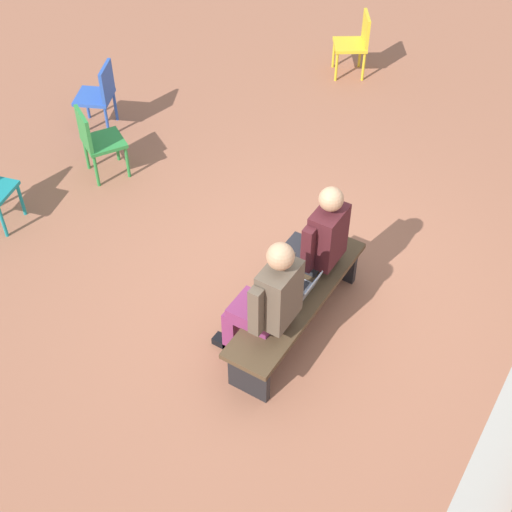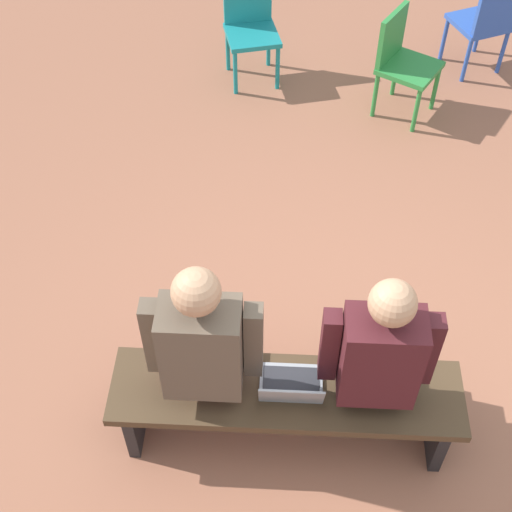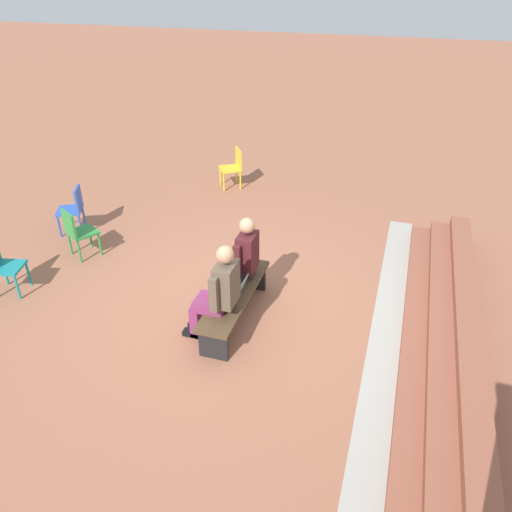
{
  "view_description": "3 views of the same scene",
  "coord_description": "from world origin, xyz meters",
  "px_view_note": "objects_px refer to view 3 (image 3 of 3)",
  "views": [
    {
      "loc": [
        4.08,
        2.02,
        4.97
      ],
      "look_at": [
        0.38,
        -0.28,
        0.75
      ],
      "focal_mm": 50.0,
      "sensor_mm": 36.0,
      "label": 1
    },
    {
      "loc": [
        0.4,
        2.02,
        3.6
      ],
      "look_at": [
        0.51,
        -0.35,
        0.94
      ],
      "focal_mm": 50.0,
      "sensor_mm": 36.0,
      "label": 2
    },
    {
      "loc": [
        5.45,
        2.02,
        4.27
      ],
      "look_at": [
        -0.21,
        0.24,
        0.73
      ],
      "focal_mm": 35.0,
      "sensor_mm": 36.0,
      "label": 3
    }
  ],
  "objects_px": {
    "bench": "(235,298)",
    "plastic_chair_near_bench_right": "(234,166)",
    "laptop": "(236,288)",
    "plastic_chair_far_right": "(77,230)",
    "plastic_chair_by_pillar": "(73,207)",
    "plastic_chair_foreground": "(1,264)",
    "person_adult": "(218,291)",
    "person_student": "(240,259)"
  },
  "relations": [
    {
      "from": "laptop",
      "to": "plastic_chair_by_pillar",
      "type": "bearing_deg",
      "value": -113.36
    },
    {
      "from": "laptop",
      "to": "plastic_chair_near_bench_right",
      "type": "distance_m",
      "value": 4.63
    },
    {
      "from": "bench",
      "to": "person_student",
      "type": "height_order",
      "value": "person_student"
    },
    {
      "from": "bench",
      "to": "person_adult",
      "type": "relative_size",
      "value": 1.31
    },
    {
      "from": "plastic_chair_far_right",
      "to": "plastic_chair_foreground",
      "type": "bearing_deg",
      "value": -20.3
    },
    {
      "from": "person_student",
      "to": "plastic_chair_by_pillar",
      "type": "height_order",
      "value": "person_student"
    },
    {
      "from": "plastic_chair_far_right",
      "to": "plastic_chair_foreground",
      "type": "relative_size",
      "value": 1.0
    },
    {
      "from": "bench",
      "to": "plastic_chair_foreground",
      "type": "xyz_separation_m",
      "value": [
        0.38,
        -3.45,
        0.13
      ]
    },
    {
      "from": "person_student",
      "to": "laptop",
      "type": "xyz_separation_m",
      "value": [
        0.4,
        0.08,
        -0.22
      ]
    },
    {
      "from": "person_student",
      "to": "person_adult",
      "type": "relative_size",
      "value": 0.98
    },
    {
      "from": "person_adult",
      "to": "plastic_chair_near_bench_right",
      "type": "distance_m",
      "value": 5.01
    },
    {
      "from": "bench",
      "to": "person_adult",
      "type": "distance_m",
      "value": 0.56
    },
    {
      "from": "plastic_chair_by_pillar",
      "to": "plastic_chair_far_right",
      "type": "xyz_separation_m",
      "value": [
        0.75,
        0.6,
        0.0
      ]
    },
    {
      "from": "person_student",
      "to": "plastic_chair_far_right",
      "type": "bearing_deg",
      "value": -98.06
    },
    {
      "from": "person_adult",
      "to": "laptop",
      "type": "xyz_separation_m",
      "value": [
        -0.43,
        0.08,
        -0.23
      ]
    },
    {
      "from": "laptop",
      "to": "plastic_chair_far_right",
      "type": "height_order",
      "value": "plastic_chair_far_right"
    },
    {
      "from": "plastic_chair_near_bench_right",
      "to": "plastic_chair_foreground",
      "type": "relative_size",
      "value": 1.0
    },
    {
      "from": "bench",
      "to": "person_student",
      "type": "relative_size",
      "value": 1.33
    },
    {
      "from": "person_student",
      "to": "plastic_chair_foreground",
      "type": "distance_m",
      "value": 3.48
    },
    {
      "from": "bench",
      "to": "plastic_chair_by_pillar",
      "type": "height_order",
      "value": "plastic_chair_by_pillar"
    },
    {
      "from": "plastic_chair_far_right",
      "to": "plastic_chair_foreground",
      "type": "height_order",
      "value": "same"
    },
    {
      "from": "plastic_chair_far_right",
      "to": "bench",
      "type": "bearing_deg",
      "value": 74.46
    },
    {
      "from": "plastic_chair_by_pillar",
      "to": "plastic_chair_far_right",
      "type": "height_order",
      "value": "same"
    },
    {
      "from": "plastic_chair_by_pillar",
      "to": "plastic_chair_foreground",
      "type": "xyz_separation_m",
      "value": [
        1.96,
        0.15,
        0.0
      ]
    },
    {
      "from": "plastic_chair_near_bench_right",
      "to": "plastic_chair_foreground",
      "type": "distance_m",
      "value": 5.1
    },
    {
      "from": "bench",
      "to": "person_student",
      "type": "bearing_deg",
      "value": -170.82
    },
    {
      "from": "plastic_chair_near_bench_right",
      "to": "plastic_chair_far_right",
      "type": "xyz_separation_m",
      "value": [
        3.53,
        -1.42,
        0.0
      ]
    },
    {
      "from": "plastic_chair_by_pillar",
      "to": "laptop",
      "type": "bearing_deg",
      "value": 66.64
    },
    {
      "from": "person_adult",
      "to": "laptop",
      "type": "distance_m",
      "value": 0.49
    },
    {
      "from": "laptop",
      "to": "bench",
      "type": "bearing_deg",
      "value": -29.05
    },
    {
      "from": "person_adult",
      "to": "laptop",
      "type": "bearing_deg",
      "value": 169.2
    },
    {
      "from": "plastic_chair_far_right",
      "to": "person_student",
      "type": "bearing_deg",
      "value": 81.94
    },
    {
      "from": "person_student",
      "to": "plastic_chair_far_right",
      "type": "relative_size",
      "value": 1.61
    },
    {
      "from": "laptop",
      "to": "plastic_chair_far_right",
      "type": "bearing_deg",
      "value": -105.1
    },
    {
      "from": "plastic_chair_by_pillar",
      "to": "plastic_chair_foreground",
      "type": "distance_m",
      "value": 1.96
    },
    {
      "from": "bench",
      "to": "laptop",
      "type": "distance_m",
      "value": 0.15
    },
    {
      "from": "person_adult",
      "to": "plastic_chair_far_right",
      "type": "bearing_deg",
      "value": -112.93
    },
    {
      "from": "person_student",
      "to": "plastic_chair_by_pillar",
      "type": "bearing_deg",
      "value": -108.21
    },
    {
      "from": "bench",
      "to": "plastic_chair_near_bench_right",
      "type": "distance_m",
      "value": 4.65
    },
    {
      "from": "person_student",
      "to": "person_adult",
      "type": "bearing_deg",
      "value": -0.11
    },
    {
      "from": "plastic_chair_near_bench_right",
      "to": "plastic_chair_far_right",
      "type": "bearing_deg",
      "value": -21.95
    },
    {
      "from": "bench",
      "to": "plastic_chair_near_bench_right",
      "type": "bearing_deg",
      "value": -160.12
    }
  ]
}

